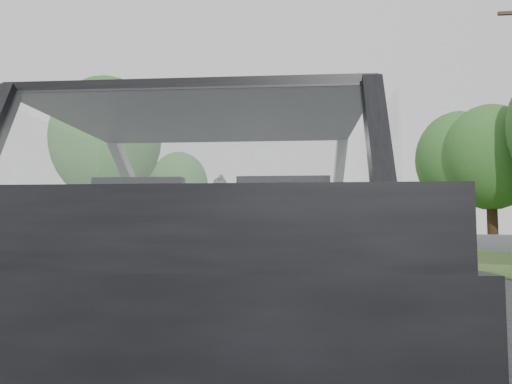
% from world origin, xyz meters
% --- Properties ---
extents(ground, '(140.00, 140.00, 0.00)m').
position_xyz_m(ground, '(0.00, 0.00, 0.00)').
color(ground, '#414141').
rests_on(ground, ground).
extents(subject_car, '(1.80, 4.00, 1.45)m').
position_xyz_m(subject_car, '(0.00, 0.00, 0.72)').
color(subject_car, black).
rests_on(subject_car, ground).
extents(dashboard, '(1.58, 0.45, 0.30)m').
position_xyz_m(dashboard, '(0.00, 0.62, 0.85)').
color(dashboard, black).
rests_on(dashboard, subject_car).
extents(driver_seat, '(0.50, 0.72, 0.42)m').
position_xyz_m(driver_seat, '(-0.40, -0.29, 0.88)').
color(driver_seat, black).
rests_on(driver_seat, subject_car).
extents(passenger_seat, '(0.50, 0.72, 0.42)m').
position_xyz_m(passenger_seat, '(0.40, -0.29, 0.88)').
color(passenger_seat, black).
rests_on(passenger_seat, subject_car).
extents(steering_wheel, '(0.36, 0.36, 0.04)m').
position_xyz_m(steering_wheel, '(-0.40, 0.33, 0.92)').
color(steering_wheel, black).
rests_on(steering_wheel, dashboard).
extents(cat, '(0.52, 0.19, 0.23)m').
position_xyz_m(cat, '(0.13, 0.62, 1.07)').
color(cat, gray).
rests_on(cat, dashboard).
extents(guardrail, '(0.05, 90.00, 0.32)m').
position_xyz_m(guardrail, '(4.30, 10.00, 0.58)').
color(guardrail, '#9C9FA4').
rests_on(guardrail, ground).
extents(other_car, '(2.64, 4.87, 1.52)m').
position_xyz_m(other_car, '(-0.47, 16.86, 0.76)').
color(other_car, '#ABAEB2').
rests_on(other_car, ground).
extents(highway_sign, '(0.14, 1.08, 2.69)m').
position_xyz_m(highway_sign, '(6.28, 27.70, 1.34)').
color(highway_sign, '#1E712E').
rests_on(highway_sign, ground).
extents(tree_2, '(4.77, 4.77, 6.82)m').
position_xyz_m(tree_2, '(9.97, 21.86, 3.41)').
color(tree_2, '#355E28').
rests_on(tree_2, ground).
extents(tree_3, '(6.87, 6.87, 9.33)m').
position_xyz_m(tree_3, '(12.43, 34.12, 4.67)').
color(tree_3, '#355E28').
rests_on(tree_3, ground).
extents(tree_5, '(6.86, 6.86, 8.98)m').
position_xyz_m(tree_5, '(-9.78, 22.94, 4.49)').
color(tree_5, '#355E28').
rests_on(tree_5, ground).
extents(tree_6, '(5.54, 5.54, 6.45)m').
position_xyz_m(tree_6, '(-8.03, 32.66, 3.23)').
color(tree_6, '#355E28').
rests_on(tree_6, ground).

